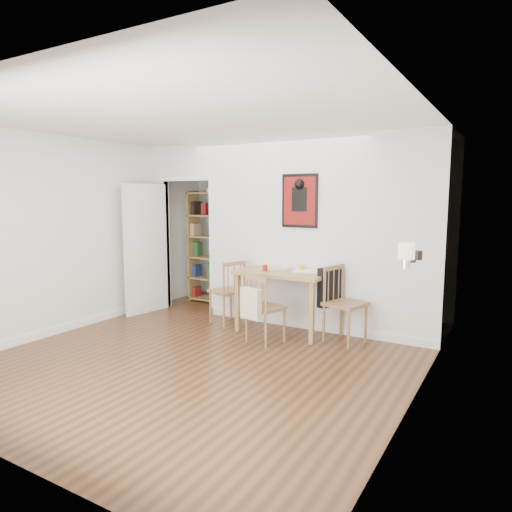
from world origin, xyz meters
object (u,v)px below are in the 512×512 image
Objects in this scene: chair_front at (265,308)px; ceramic_jar_b at (419,255)px; orange_fruit at (301,268)px; chair_left at (227,292)px; bookshelf at (211,247)px; dining_table at (284,278)px; fireplace at (416,320)px; ceramic_jar_a at (411,257)px; red_glass at (265,268)px; chair_right at (344,303)px; notebook at (306,271)px; mantel_lamp at (407,253)px.

ceramic_jar_b reaches higher than chair_front.
chair_left is at bearing -168.47° from orange_fruit.
orange_fruit is at bearing -21.23° from bookshelf.
ceramic_jar_b reaches higher than dining_table.
ceramic_jar_a reaches higher than fireplace.
red_glass is at bearing 169.58° from ceramic_jar_b.
dining_table is 1.32× the size of chair_left.
ceramic_jar_b is at bearing 82.29° from ceramic_jar_a.
notebook is (-0.57, 0.12, 0.34)m from chair_right.
chair_left is at bearing 150.88° from chair_front.
orange_fruit is 0.70× the size of ceramic_jar_a.
ceramic_jar_a is at bearing -36.54° from chair_right.
mantel_lamp reaches higher than ceramic_jar_a.
fireplace reaches higher than dining_table.
fireplace is 16.27× the size of orange_fruit.
ceramic_jar_a reaches higher than ceramic_jar_b.
fireplace is (1.86, -0.85, -0.11)m from dining_table.
ceramic_jar_a is (-0.09, 0.13, 0.60)m from fireplace.
mantel_lamp is at bearing -49.10° from chair_right.
bookshelf is at bearing 155.42° from ceramic_jar_a.
chair_front is 7.81× the size of ceramic_jar_a.
mantel_lamp reaches higher than red_glass.
mantel_lamp reaches higher than fireplace.
chair_right is 0.68m from notebook.
dining_table is 15.75× the size of orange_fruit.
notebook is 1.68m from ceramic_jar_b.
fireplace is at bearing -25.64° from bookshelf.
ceramic_jar_b is at bearing -21.37° from notebook.
chair_front is at bearing 171.20° from fireplace.
notebook is 2.92× the size of ceramic_jar_a.
chair_right is 1.68m from mantel_lamp.
bookshelf is at bearing 160.09° from chair_right.
fireplace is (2.73, -0.78, 0.16)m from chair_left.
orange_fruit is at bearing 36.23° from red_glass.
red_glass is 2.31m from mantel_lamp.
ceramic_jar_a is at bearing -24.58° from bookshelf.
red_glass is 0.87× the size of ceramic_jar_b.
ceramic_jar_a is (1.50, -0.81, 0.38)m from notebook.
notebook is at bearing 167.93° from chair_right.
bookshelf reaches higher than notebook.
chair_right is 1.13m from red_glass.
bookshelf is 3.98m from ceramic_jar_b.
red_glass is (-0.23, 0.42, 0.43)m from chair_front.
dining_table is at bearing -26.69° from bookshelf.
ceramic_jar_a is at bearing -97.71° from ceramic_jar_b.
fireplace reaches higher than red_glass.
red_glass reaches higher than chair_front.
ceramic_jar_a is 1.14× the size of ceramic_jar_b.
ceramic_jar_a is (-0.04, 0.43, -0.09)m from mantel_lamp.
ceramic_jar_b is at bearing -15.99° from dining_table.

